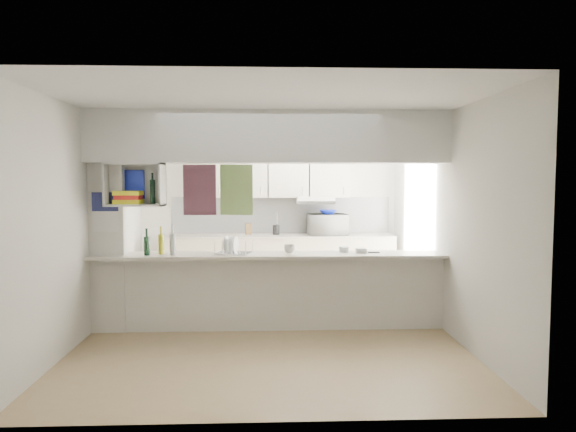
{
  "coord_description": "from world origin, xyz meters",
  "views": [
    {
      "loc": [
        -0.02,
        -6.1,
        1.8
      ],
      "look_at": [
        0.24,
        0.5,
        1.34
      ],
      "focal_mm": 32.0,
      "sensor_mm": 36.0,
      "label": 1
    }
  ],
  "objects_px": {
    "dish_rack": "(234,247)",
    "wine_bottles": "(161,244)",
    "microwave": "(328,225)",
    "bowl": "(328,212)"
  },
  "relations": [
    {
      "from": "dish_rack",
      "to": "wine_bottles",
      "type": "height_order",
      "value": "wine_bottles"
    },
    {
      "from": "microwave",
      "to": "bowl",
      "type": "bearing_deg",
      "value": 80.37
    },
    {
      "from": "wine_bottles",
      "to": "bowl",
      "type": "bearing_deg",
      "value": 43.48
    },
    {
      "from": "bowl",
      "to": "wine_bottles",
      "type": "xyz_separation_m",
      "value": [
        -2.22,
        -2.11,
        -0.24
      ]
    },
    {
      "from": "dish_rack",
      "to": "wine_bottles",
      "type": "bearing_deg",
      "value": -160.63
    },
    {
      "from": "microwave",
      "to": "bowl",
      "type": "relative_size",
      "value": 2.18
    },
    {
      "from": "bowl",
      "to": "dish_rack",
      "type": "relative_size",
      "value": 0.6
    },
    {
      "from": "bowl",
      "to": "dish_rack",
      "type": "bearing_deg",
      "value": -123.84
    },
    {
      "from": "microwave",
      "to": "wine_bottles",
      "type": "height_order",
      "value": "wine_bottles"
    },
    {
      "from": "microwave",
      "to": "wine_bottles",
      "type": "relative_size",
      "value": 1.64
    }
  ]
}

